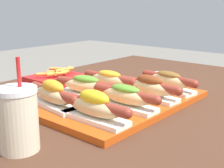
# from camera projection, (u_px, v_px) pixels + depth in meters

# --- Properties ---
(serving_tray) EXTENTS (0.51, 0.35, 0.02)m
(serving_tray) POSITION_uv_depth(u_px,v_px,m) (117.00, 101.00, 0.95)
(serving_tray) COLOR #CC4C14
(serving_tray) RESTS_ON patio_table
(hot_dog_0) EXTENTS (0.06, 0.23, 0.08)m
(hot_dog_0) POSITION_uv_depth(u_px,v_px,m) (94.00, 107.00, 0.75)
(hot_dog_0) COLOR white
(hot_dog_0) RESTS_ON serving_tray
(hot_dog_1) EXTENTS (0.06, 0.23, 0.07)m
(hot_dog_1) POSITION_uv_depth(u_px,v_px,m) (125.00, 96.00, 0.84)
(hot_dog_1) COLOR white
(hot_dog_1) RESTS_ON serving_tray
(hot_dog_2) EXTENTS (0.07, 0.23, 0.07)m
(hot_dog_2) POSITION_uv_depth(u_px,v_px,m) (149.00, 87.00, 0.93)
(hot_dog_2) COLOR white
(hot_dog_2) RESTS_ON serving_tray
(hot_dog_3) EXTENTS (0.09, 0.22, 0.06)m
(hot_dog_3) POSITION_uv_depth(u_px,v_px,m) (168.00, 81.00, 1.02)
(hot_dog_3) COLOR white
(hot_dog_3) RESTS_ON serving_tray
(hot_dog_4) EXTENTS (0.08, 0.22, 0.08)m
(hot_dog_4) POSITION_uv_depth(u_px,v_px,m) (53.00, 95.00, 0.85)
(hot_dog_4) COLOR white
(hot_dog_4) RESTS_ON serving_tray
(hot_dog_5) EXTENTS (0.09, 0.22, 0.07)m
(hot_dog_5) POSITION_uv_depth(u_px,v_px,m) (86.00, 86.00, 0.95)
(hot_dog_5) COLOR white
(hot_dog_5) RESTS_ON serving_tray
(hot_dog_6) EXTENTS (0.06, 0.23, 0.06)m
(hot_dog_6) POSITION_uv_depth(u_px,v_px,m) (109.00, 80.00, 1.02)
(hot_dog_6) COLOR white
(hot_dog_6) RESTS_ON serving_tray
(sauce_bowl) EXTENTS (0.06, 0.06, 0.03)m
(sauce_bowl) POSITION_uv_depth(u_px,v_px,m) (157.00, 76.00, 1.25)
(sauce_bowl) COLOR white
(sauce_bowl) RESTS_ON patio_table
(drink_cup) EXTENTS (0.09, 0.09, 0.19)m
(drink_cup) POSITION_uv_depth(u_px,v_px,m) (18.00, 119.00, 0.63)
(drink_cup) COLOR beige
(drink_cup) RESTS_ON patio_table
(fries_basket) EXTENTS (0.19, 0.16, 0.06)m
(fries_basket) POSITION_uv_depth(u_px,v_px,m) (56.00, 79.00, 1.17)
(fries_basket) COLOR red
(fries_basket) RESTS_ON patio_table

